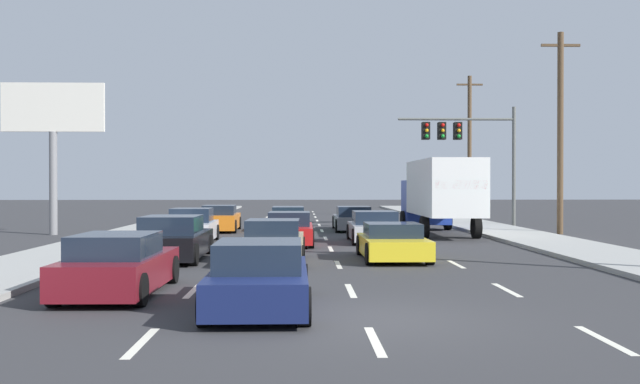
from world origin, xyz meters
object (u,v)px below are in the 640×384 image
at_px(car_navy, 260,278).
at_px(traffic_signal_mast, 461,138).
at_px(car_tan, 273,243).
at_px(car_yellow, 393,243).
at_px(car_orange, 220,219).
at_px(car_gray, 353,219).
at_px(car_red, 289,230).
at_px(utility_pole_mid, 560,130).
at_px(car_maroon, 119,266).
at_px(utility_pole_far, 470,145).
at_px(car_black, 173,240).
at_px(car_silver, 374,228).
at_px(car_white, 192,227).
at_px(roadside_billboard, 53,125).
at_px(box_truck, 440,192).
at_px(car_green, 288,220).

bearing_deg(car_navy, traffic_signal_mast, 69.69).
xyz_separation_m(car_tan, car_yellow, (3.63, 0.64, -0.05)).
xyz_separation_m(car_orange, car_gray, (6.58, 0.45, -0.03)).
height_order(car_red, utility_pole_mid, utility_pole_mid).
xyz_separation_m(car_maroon, car_navy, (3.05, -1.87, -0.02)).
bearing_deg(car_yellow, utility_pole_far, 72.01).
height_order(car_black, car_silver, car_black).
bearing_deg(utility_pole_far, car_navy, -109.12).
bearing_deg(car_white, car_yellow, -42.29).
height_order(utility_pole_mid, roadside_billboard, utility_pole_mid).
distance_m(box_truck, roadside_billboard, 17.90).
distance_m(car_white, traffic_signal_mast, 17.52).
xyz_separation_m(car_silver, box_truck, (3.42, 4.15, 1.40)).
xyz_separation_m(car_yellow, utility_pole_mid, (9.16, 10.87, 4.27)).
height_order(car_red, roadside_billboard, roadside_billboard).
height_order(car_orange, car_gray, car_orange).
relative_size(car_black, car_yellow, 1.12).
distance_m(car_white, car_black, 6.33).
xyz_separation_m(car_white, car_navy, (3.50, -15.04, -0.04)).
bearing_deg(car_orange, car_white, -92.62).
height_order(car_tan, roadside_billboard, roadside_billboard).
xyz_separation_m(car_black, box_truck, (10.25, 10.62, 1.35)).
bearing_deg(utility_pole_far, car_tan, -114.06).
xyz_separation_m(traffic_signal_mast, utility_pole_mid, (3.16, -6.43, -0.05)).
bearing_deg(car_gray, car_yellow, -89.26).
distance_m(car_navy, car_silver, 15.63).
bearing_deg(car_navy, roadside_billboard, 117.98).
bearing_deg(utility_pole_far, car_yellow, -107.99).
bearing_deg(car_maroon, car_orange, 90.37).
bearing_deg(car_tan, car_maroon, -116.27).
bearing_deg(car_red, box_truck, 37.47).
relative_size(car_maroon, utility_pole_far, 0.44).
bearing_deg(car_tan, utility_pole_mid, 41.98).
bearing_deg(car_yellow, car_gray, 90.74).
distance_m(car_red, roadside_billboard, 13.00).
relative_size(car_white, car_maroon, 0.93).
xyz_separation_m(car_red, traffic_signal_mast, (9.24, 11.76, 4.28)).
xyz_separation_m(car_maroon, utility_pole_mid, (15.79, 17.59, 4.20)).
bearing_deg(car_green, car_orange, 177.24).
relative_size(car_gray, car_silver, 1.13).
distance_m(car_black, car_silver, 9.41).
bearing_deg(car_orange, car_navy, -81.80).
bearing_deg(car_navy, car_white, 103.12).
relative_size(car_black, utility_pole_mid, 0.49).
distance_m(car_silver, box_truck, 5.56).
relative_size(car_maroon, car_silver, 1.07).
relative_size(car_orange, traffic_signal_mast, 0.66).
distance_m(car_white, car_green, 7.79).
bearing_deg(box_truck, utility_pole_far, 72.21).
height_order(car_red, utility_pole_far, utility_pole_far).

